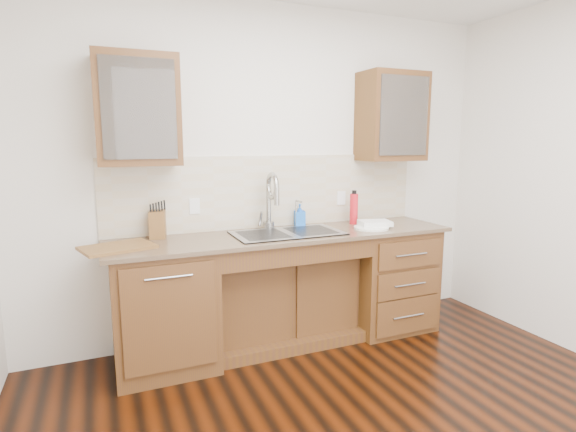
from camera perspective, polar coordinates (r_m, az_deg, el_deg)
name	(u,v)px	position (r m, az deg, el deg)	size (l,w,h in m)	color
wall_back	(269,174)	(3.78, -2.37, 5.41)	(4.00, 0.10, 2.70)	silver
base_cabinet_left	(164,307)	(3.40, -15.48, -11.12)	(0.70, 0.62, 0.88)	#593014
base_cabinet_center	(282,298)	(3.74, -0.79, -10.33)	(1.20, 0.44, 0.70)	#593014
base_cabinet_right	(386,277)	(4.07, 12.29, -7.54)	(0.70, 0.62, 0.88)	#593014
countertop	(287,235)	(3.50, -0.16, -2.44)	(2.70, 0.65, 0.03)	#84705B
backsplash	(272,191)	(3.74, -2.02, 3.13)	(2.70, 0.02, 0.59)	beige
sink	(288,244)	(3.50, -0.06, -3.61)	(0.84, 0.46, 0.19)	#9E9EA5
faucet	(269,205)	(3.63, -2.49, 1.44)	(0.04, 0.04, 0.40)	#999993
filter_tap	(296,212)	(3.75, 1.05, 0.45)	(0.02, 0.02, 0.24)	#999993
upper_cabinet_left	(137,111)	(3.33, -18.62, 12.57)	(0.55, 0.34, 0.75)	#593014
upper_cabinet_right	(392,117)	(4.08, 13.01, 12.16)	(0.55, 0.34, 0.75)	#593014
outlet_left	(195,206)	(3.56, -11.78, 1.24)	(0.08, 0.01, 0.12)	white
outlet_right	(341,198)	(4.01, 6.77, 2.29)	(0.08, 0.01, 0.12)	white
soap_bottle	(300,215)	(3.79, 1.50, 0.15)	(0.08, 0.09, 0.19)	blue
water_bottle	(354,209)	(3.91, 8.36, 0.90)	(0.07, 0.07, 0.26)	red
plate	(371,228)	(3.74, 10.52, -1.47)	(0.28, 0.28, 0.02)	white
dish_towel	(375,223)	(3.80, 10.98, -0.89)	(0.25, 0.18, 0.04)	beige
knife_block	(158,224)	(3.47, -16.21, -0.97)	(0.11, 0.18, 0.20)	brown
cutting_board	(117,247)	(3.20, -20.85, -3.74)	(0.45, 0.31, 0.02)	olive
cup_left_a	(130,119)	(3.32, -19.42, 11.55)	(0.11, 0.11, 0.09)	white
cup_left_b	(157,118)	(3.34, -16.25, 11.80)	(0.11, 0.11, 0.10)	white
cup_right_a	(381,123)	(4.02, 11.75, 11.51)	(0.12, 0.12, 0.10)	white
cup_right_b	(396,123)	(4.10, 13.54, 11.37)	(0.10, 0.10, 0.09)	white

